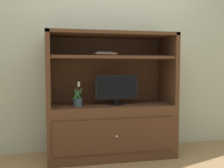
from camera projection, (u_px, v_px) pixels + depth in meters
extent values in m
plane|color=#99754C|center=(119.00, 167.00, 2.83)|extent=(8.00, 8.00, 0.00)
cube|color=#ADB29E|center=(106.00, 44.00, 3.46)|extent=(6.00, 0.10, 2.80)
cube|color=#4C2D1C|center=(111.00, 130.00, 3.19)|extent=(1.52, 0.56, 0.64)
cube|color=#462A19|center=(116.00, 136.00, 2.91)|extent=(1.40, 0.02, 0.38)
sphere|color=silver|center=(117.00, 136.00, 2.90)|extent=(0.02, 0.02, 0.02)
cube|color=#4C2D1C|center=(49.00, 69.00, 2.99)|extent=(0.05, 0.56, 0.86)
cube|color=#4C2D1C|center=(168.00, 69.00, 3.29)|extent=(0.05, 0.56, 0.86)
cube|color=#4C2D1C|center=(107.00, 69.00, 3.41)|extent=(1.52, 0.02, 0.86)
cube|color=#4C2D1C|center=(111.00, 35.00, 3.11)|extent=(1.52, 0.56, 0.04)
cube|color=#4C2D1C|center=(111.00, 58.00, 3.13)|extent=(1.42, 0.51, 0.04)
cylinder|color=black|center=(116.00, 104.00, 3.13)|extent=(0.18, 0.18, 0.01)
cylinder|color=black|center=(116.00, 101.00, 3.13)|extent=(0.03, 0.03, 0.06)
cube|color=black|center=(116.00, 87.00, 3.12)|extent=(0.51, 0.02, 0.29)
cube|color=black|center=(117.00, 87.00, 3.11)|extent=(0.48, 0.00, 0.26)
cylinder|color=#384C56|center=(78.00, 102.00, 3.01)|extent=(0.10, 0.10, 0.09)
cylinder|color=#3D6B33|center=(78.00, 91.00, 3.00)|extent=(0.01, 0.01, 0.18)
cube|color=#2D7A38|center=(80.00, 94.00, 3.02)|extent=(0.03, 0.10, 0.09)
cube|color=#2D7A38|center=(77.00, 94.00, 3.03)|extent=(0.12, 0.02, 0.14)
cube|color=#2D7A38|center=(76.00, 94.00, 3.00)|extent=(0.02, 0.13, 0.10)
cube|color=#2D7A38|center=(78.00, 95.00, 2.98)|extent=(0.08, 0.01, 0.12)
sphere|color=silver|center=(79.00, 86.00, 3.00)|extent=(0.03, 0.03, 0.03)
sphere|color=silver|center=(78.00, 84.00, 3.01)|extent=(0.03, 0.03, 0.03)
sphere|color=silver|center=(79.00, 83.00, 3.00)|extent=(0.03, 0.03, 0.03)
cube|color=black|center=(103.00, 55.00, 3.12)|extent=(0.24, 0.27, 0.01)
cube|color=#A56638|center=(103.00, 54.00, 3.11)|extent=(0.28, 0.32, 0.02)
cube|color=#2D519E|center=(103.00, 53.00, 3.10)|extent=(0.21, 0.27, 0.01)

